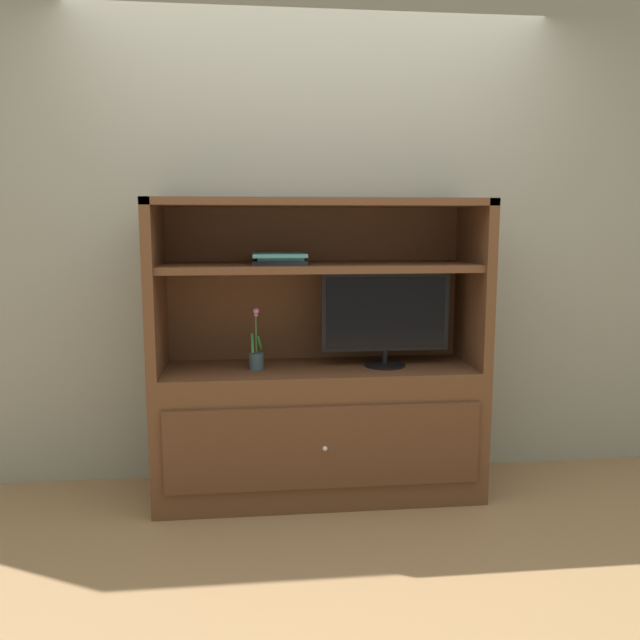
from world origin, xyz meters
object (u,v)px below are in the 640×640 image
(media_console, at_px, (319,401))
(potted_plant, at_px, (256,356))
(tv_monitor, at_px, (385,316))
(magazine_stack, at_px, (281,258))

(media_console, xyz_separation_m, potted_plant, (-0.32, -0.03, 0.25))
(tv_monitor, distance_m, magazine_stack, 0.61)
(media_console, relative_size, tv_monitor, 2.52)
(potted_plant, distance_m, magazine_stack, 0.50)
(tv_monitor, xyz_separation_m, potted_plant, (-0.66, -0.01, -0.19))
(potted_plant, relative_size, magazine_stack, 0.96)
(tv_monitor, relative_size, potted_plant, 2.09)
(media_console, relative_size, potted_plant, 5.28)
(magazine_stack, bearing_deg, potted_plant, -172.12)
(tv_monitor, bearing_deg, magazine_stack, 179.07)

